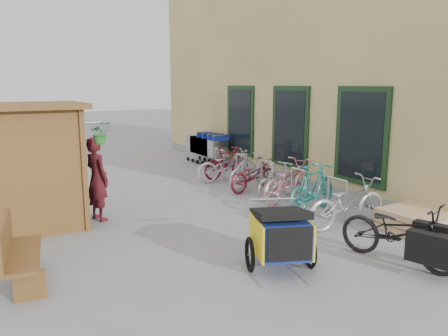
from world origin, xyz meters
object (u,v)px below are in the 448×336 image
bench (17,251)px  bike_3 (277,180)px  cargo_bike (402,233)px  kiosk (21,150)px  bike_1 (313,188)px  child_trailer (281,233)px  bike_2 (288,181)px  bike_0 (347,202)px  bike_6 (227,166)px  pallet_stack (418,222)px  bike_5 (251,171)px  bike_4 (254,175)px  person_kiosk (97,179)px  bike_7 (227,163)px  shopping_carts (206,145)px

bench → bike_3: bearing=26.9°
cargo_bike → bike_3: (0.81, 4.16, -0.05)m
kiosk → bike_1: size_ratio=1.40×
child_trailer → bike_2: size_ratio=0.90×
bike_0 → bike_6: bearing=1.6°
bike_2 → bike_3: 0.38m
pallet_stack → bike_2: bike_2 is taller
bike_2 → bike_6: bearing=-14.9°
kiosk → bike_0: kiosk is taller
bench → child_trailer: 3.74m
bike_1 → kiosk: bearing=53.2°
kiosk → bike_0: (5.38, -2.94, -1.06)m
bike_5 → bike_6: (-0.13, 1.01, -0.02)m
kiosk → bike_4: size_ratio=1.56×
bike_5 → bike_0: bearing=163.4°
person_kiosk → bike_0: bearing=-142.8°
bench → kiosk: bearing=89.7°
person_kiosk → bike_0: (4.03, -2.91, -0.36)m
bench → bike_3: 6.26m
bike_0 → bike_1: bearing=-1.7°
bike_1 → pallet_stack: bearing=-175.7°
pallet_stack → bike_0: bike_0 is taller
bike_5 → bike_7: bike_5 is taller
bike_2 → bike_7: bearing=-19.8°
bike_4 → bike_5: size_ratio=0.99×
person_kiosk → bike_4: 4.18m
bike_6 → shopping_carts: bearing=-3.5°
person_kiosk → bike_5: size_ratio=1.06×
kiosk → pallet_stack: bearing=-31.7°
child_trailer → bike_4: child_trailer is taller
bike_4 → bike_5: (0.10, 0.27, 0.07)m
shopping_carts → bike_0: (-0.89, -7.42, -0.17)m
person_kiosk → bike_5: (4.23, 0.69, -0.37)m
child_trailer → bike_0: bike_0 is taller
child_trailer → bike_7: (2.62, 5.92, -0.07)m
bench → bike_3: (5.96, 1.91, -0.03)m
pallet_stack → bike_0: 1.32m
bench → bike_7: size_ratio=0.97×
person_kiosk → cargo_bike: bearing=-160.6°
kiosk → bike_7: 6.14m
kiosk → bike_0: 6.23m
bike_6 → bike_3: bearing=-164.0°
pallet_stack → bike_5: bearing=98.8°
bike_1 → bike_3: bearing=-22.2°
bike_5 → bike_6: size_ratio=0.91×
pallet_stack → bench: bench is taller
kiosk → bike_7: (5.68, 2.07, -1.08)m
bike_7 → bike_4: bearing=168.6°
kiosk → cargo_bike: 6.75m
bike_2 → bike_5: bearing=-17.7°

